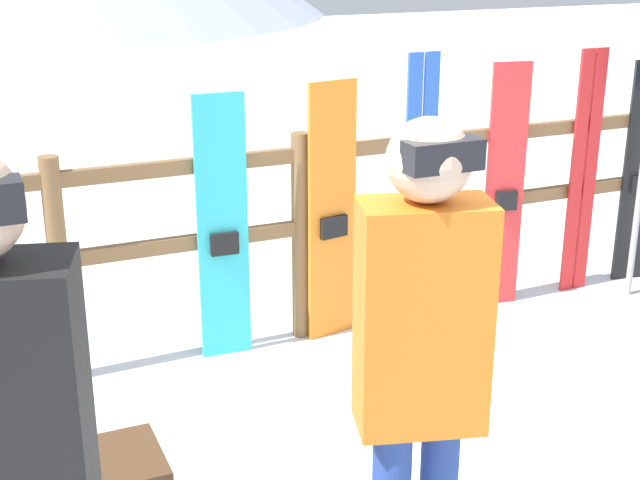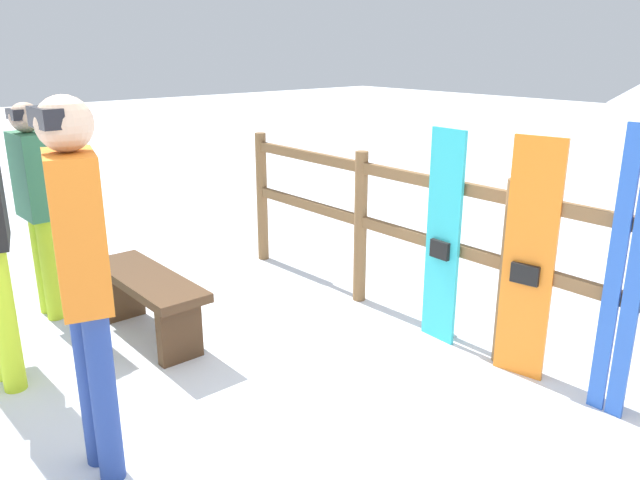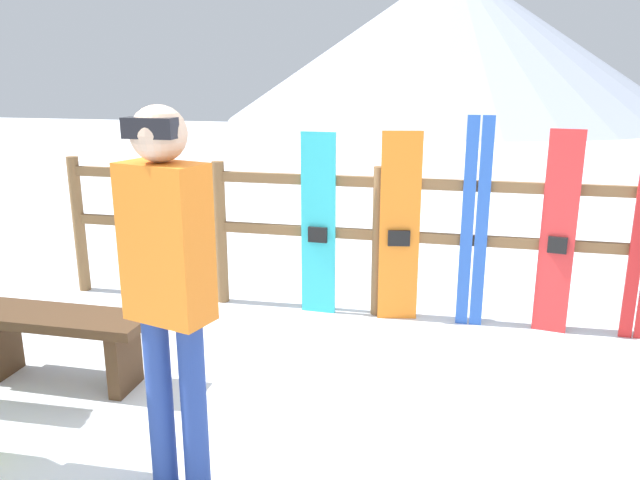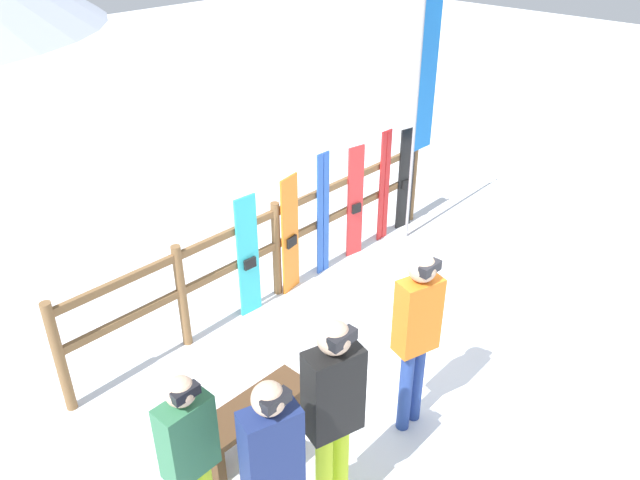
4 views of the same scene
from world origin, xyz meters
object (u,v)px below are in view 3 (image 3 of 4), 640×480
at_px(person_orange, 168,274).
at_px(snowboard_red, 558,235).
at_px(bench, 59,333).
at_px(snowboard_cyan, 318,226).
at_px(ski_pair_blue, 475,224).
at_px(snowboard_orange, 400,229).

height_order(person_orange, snowboard_red, person_orange).
bearing_deg(bench, snowboard_cyan, 49.35).
distance_m(person_orange, snowboard_cyan, 2.34).
relative_size(snowboard_cyan, snowboard_red, 0.96).
xyz_separation_m(bench, ski_pair_blue, (2.48, 1.51, 0.46)).
bearing_deg(snowboard_cyan, person_orange, -93.21).
xyz_separation_m(bench, snowboard_red, (3.07, 1.51, 0.42)).
bearing_deg(person_orange, snowboard_cyan, 86.79).
bearing_deg(snowboard_red, ski_pair_blue, 179.67).
xyz_separation_m(snowboard_orange, ski_pair_blue, (0.55, 0.00, 0.06)).
distance_m(person_orange, ski_pair_blue, 2.68).
relative_size(person_orange, snowboard_cyan, 1.22).
bearing_deg(snowboard_orange, bench, -141.99).
relative_size(snowboard_orange, ski_pair_blue, 0.92).
height_order(snowboard_cyan, snowboard_red, snowboard_red).
height_order(snowboard_cyan, snowboard_orange, snowboard_orange).
relative_size(person_orange, snowboard_red, 1.17).
bearing_deg(person_orange, bench, 145.49).
relative_size(snowboard_cyan, ski_pair_blue, 0.91).
distance_m(snowboard_orange, snowboard_red, 1.14).
relative_size(bench, ski_pair_blue, 0.72).
bearing_deg(person_orange, snowboard_red, 50.49).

